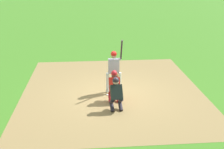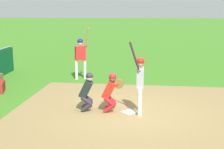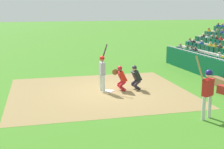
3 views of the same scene
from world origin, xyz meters
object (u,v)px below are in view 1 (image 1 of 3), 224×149
at_px(home_plate_marker, 114,94).
at_px(catcher_crouching, 114,84).
at_px(batter_at_plate, 114,67).
at_px(home_plate_umpire, 116,93).

distance_m(home_plate_marker, catcher_crouching, 0.93).
height_order(home_plate_marker, batter_at_plate, batter_at_plate).
height_order(batter_at_plate, catcher_crouching, batter_at_plate).
bearing_deg(catcher_crouching, batter_at_plate, 83.43).
relative_size(batter_at_plate, home_plate_umpire, 1.81).
xyz_separation_m(home_plate_marker, batter_at_plate, (0.06, 0.32, 1.11)).
bearing_deg(home_plate_marker, home_plate_umpire, -93.92).
bearing_deg(catcher_crouching, home_plate_marker, 85.33).
relative_size(batter_at_plate, catcher_crouching, 1.81).
bearing_deg(home_plate_marker, batter_at_plate, 79.78).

